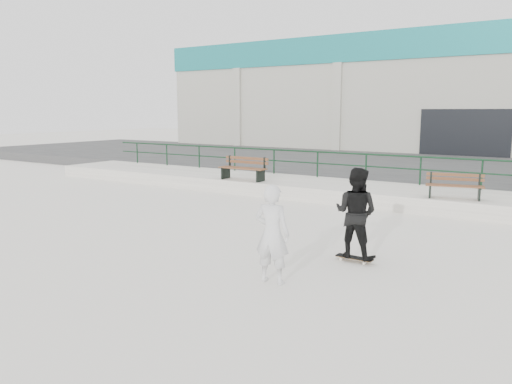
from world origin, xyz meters
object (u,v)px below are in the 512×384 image
Objects in this scene: skateboard at (354,258)px; bench_right at (455,186)px; standing_skater at (356,213)px; seated_skater at (272,234)px; bench_left at (244,168)px.

bench_right is at bearing 85.47° from skateboard.
seated_skater is at bearing 71.11° from standing_skater.
bench_left is at bearing -39.29° from standing_skater.
skateboard is at bearing -0.00° from standing_skater.
bench_left is at bearing 141.01° from skateboard.
skateboard is (6.86, -6.00, -0.86)m from bench_left.
bench_left is 9.11m from standing_skater.
bench_left is 1.13× the size of bench_right.
bench_right is (7.57, 0.07, -0.06)m from bench_left.
standing_skater is at bearing -41.27° from bench_left.
standing_skater is at bearing -108.72° from bench_right.
seated_skater reaches higher than bench_left.
standing_skater is 1.03× the size of seated_skater.
bench_left is at bearing 168.53° from bench_right.
seated_skater is at bearing -108.59° from skateboard.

